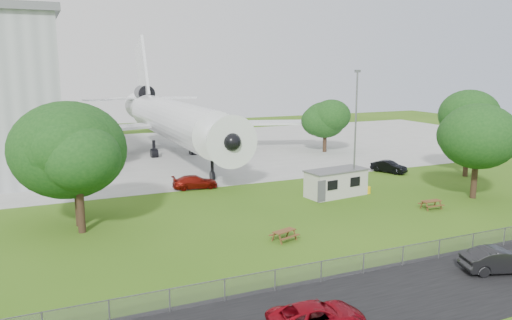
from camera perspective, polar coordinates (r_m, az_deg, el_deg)
name	(u,v)px	position (r m, az deg, el deg)	size (l,w,h in m)	color
ground	(312,225)	(40.32, 6.46, -7.38)	(160.00, 160.00, 0.00)	#4A741C
asphalt_strip	(430,291)	(30.62, 19.24, -13.91)	(120.00, 8.00, 0.02)	black
concrete_apron	(182,152)	(74.66, -8.46, 0.95)	(120.00, 46.00, 0.03)	#B7B7B2
airliner	(171,118)	(71.39, -9.65, 4.74)	(46.36, 47.73, 17.69)	white
site_cabin	(336,183)	(49.16, 9.15, -2.56)	(6.90, 3.46, 2.62)	beige
picnic_west	(284,240)	(36.71, 3.25, -9.16)	(1.80, 1.50, 0.76)	brown
picnic_east	(431,209)	(47.06, 19.36, -5.29)	(1.80, 1.50, 0.76)	brown
fence	(390,268)	(33.01, 15.01, -11.85)	(58.00, 0.04, 1.30)	gray
lamp_mast	(355,135)	(48.47, 11.27, 2.82)	(0.16, 0.16, 12.00)	slate
tree_west_big	(75,153)	(40.96, -19.98, 0.77)	(9.11, 9.11, 10.42)	#382619
tree_west_small	(77,153)	(39.13, -19.77, 0.74)	(6.49, 6.49, 9.38)	#382619
tree_east_front	(477,140)	(51.31, 23.98, 2.09)	(7.59, 7.59, 9.42)	#382619
tree_east_back	(470,118)	(61.25, 23.22, 4.44)	(6.84, 6.84, 10.17)	#382619
tree_far_apron	(325,119)	(73.71, 7.93, 4.68)	(6.86, 6.86, 8.35)	#382619
car_centre_sedan	(499,261)	(34.46, 26.06, -10.29)	(1.59, 4.57, 1.50)	black
car_west_estate	(317,317)	(25.08, 6.96, -17.40)	(2.21, 4.78, 1.33)	maroon
car_ne_sedan	(389,167)	(61.28, 14.93, -0.76)	(1.46, 4.20, 1.38)	black
car_apron_van	(195,182)	(51.89, -6.98, -2.53)	(1.89, 4.66, 1.35)	maroon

